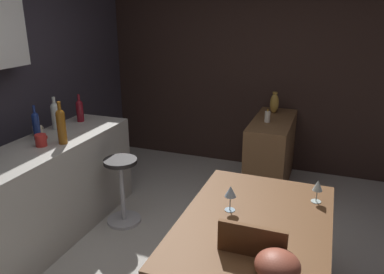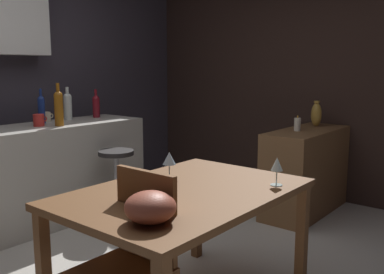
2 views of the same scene
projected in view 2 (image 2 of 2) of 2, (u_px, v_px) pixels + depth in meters
The scene contains 17 objects.
wall_side_right at pixel (284, 77), 4.87m from camera, with size 0.10×4.40×2.60m, color #33231E.
dining_table at pixel (185, 204), 2.41m from camera, with size 1.38×0.94×0.74m.
kitchen_counter at pixel (36, 176), 3.85m from camera, with size 2.10×0.60×0.90m, color #B2ADA3.
sideboard_cabinet at pixel (306, 171), 4.19m from camera, with size 1.10×0.44×0.82m, color brown.
chair_near_window at pixel (130, 260), 2.05m from camera, with size 0.40×0.40×0.93m.
bar_stool at pixel (117, 184), 3.92m from camera, with size 0.34×0.34×0.67m.
wine_glass_left at pixel (169, 159), 2.55m from camera, with size 0.08×0.08×0.18m.
wine_glass_right at pixel (277, 165), 2.47m from camera, with size 0.07×0.07×0.17m.
fruit_bowl at pixel (150, 207), 1.88m from camera, with size 0.23×0.23×0.14m, color #9E4C38.
wine_bottle_amber at pixel (59, 107), 3.78m from camera, with size 0.08×0.08×0.38m.
wine_bottle_cobalt at pixel (41, 108), 3.96m from camera, with size 0.06×0.06×0.32m.
wine_bottle_clear at pixel (68, 105), 4.24m from camera, with size 0.08×0.08×0.32m.
wine_bottle_ruby at pixel (96, 105), 4.44m from camera, with size 0.07×0.07×0.29m.
cup_red at pixel (39, 120), 3.79m from camera, with size 0.13×0.09×0.11m.
cup_cream at pixel (46, 117), 4.10m from camera, with size 0.12×0.09×0.09m.
pillar_candle_tall at pixel (297, 124), 4.05m from camera, with size 0.06×0.06×0.15m.
vase_brass at pixel (316, 114), 4.35m from camera, with size 0.11×0.11×0.26m.
Camera 2 is at (-1.93, -1.99, 1.42)m, focal length 40.23 mm.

